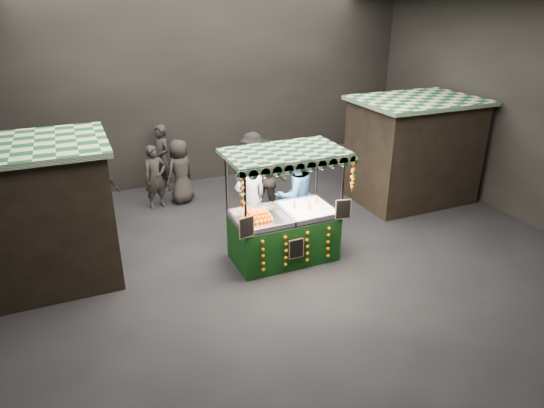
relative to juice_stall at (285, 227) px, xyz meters
name	(u,v)px	position (x,y,z in m)	size (l,w,h in m)	color
ground	(277,257)	(-0.10, 0.12, -0.70)	(12.00, 12.00, 0.00)	black
market_hall	(278,88)	(-0.10, 0.12, 2.68)	(12.10, 10.10, 5.05)	black
neighbour_stall_left	(28,215)	(-4.50, 1.12, 0.61)	(3.00, 2.20, 2.60)	black
neighbour_stall_right	(413,150)	(4.30, 1.62, 0.61)	(3.00, 2.20, 2.60)	black
juice_stall	(285,227)	(0.00, 0.00, 0.00)	(2.33, 1.37, 2.26)	black
vendor_grey	(250,199)	(-0.37, 0.91, 0.31)	(0.82, 0.62, 2.02)	gray
vendor_blue	(295,194)	(0.62, 0.85, 0.28)	(1.06, 0.89, 1.95)	#2A5488
shopper_0	(155,177)	(-1.83, 3.61, 0.10)	(0.67, 0.53, 1.59)	#292621
shopper_1	(268,180)	(0.45, 1.92, 0.26)	(1.17, 1.10, 1.92)	black
shopper_2	(100,190)	(-3.17, 3.23, 0.11)	(1.03, 0.78, 1.62)	black
shopper_3	(252,164)	(0.64, 3.40, 0.16)	(1.27, 1.16, 1.71)	black
shopper_4	(180,172)	(-1.19, 3.70, 0.12)	(0.95, 0.84, 1.64)	#2A2522
shopper_5	(356,155)	(3.59, 3.10, 0.13)	(0.93, 1.62, 1.66)	#2E2825
shopper_6	(162,158)	(-1.44, 4.72, 0.20)	(0.63, 0.76, 1.80)	#2B2423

